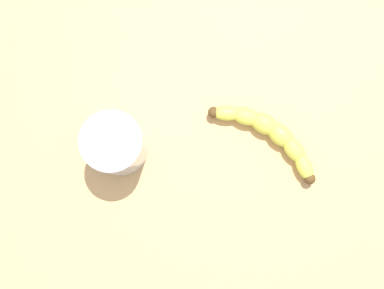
% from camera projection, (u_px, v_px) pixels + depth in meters
% --- Properties ---
extents(wooden_tabletop, '(1.20, 1.20, 0.03)m').
position_uv_depth(wooden_tabletop, '(239.00, 180.00, 0.83)').
color(wooden_tabletop, tan).
rests_on(wooden_tabletop, ground).
extents(banana, '(0.10, 0.21, 0.03)m').
position_uv_depth(banana, '(269.00, 134.00, 0.81)').
color(banana, '#DBDD4B').
rests_on(banana, wooden_tabletop).
extents(smoothie_glass, '(0.10, 0.10, 0.11)m').
position_uv_depth(smoothie_glass, '(116.00, 145.00, 0.77)').
color(smoothie_glass, silver).
rests_on(smoothie_glass, wooden_tabletop).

